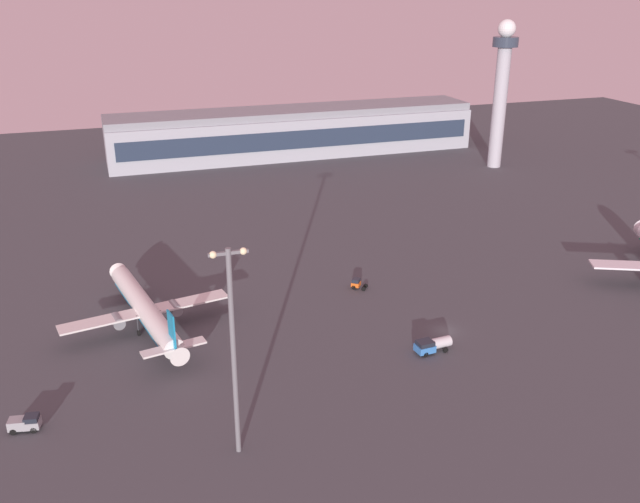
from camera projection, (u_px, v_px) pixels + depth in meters
name	position (u px, v px, depth m)	size (l,w,h in m)	color
ground_plane	(445.00, 331.00, 120.29)	(416.00, 416.00, 0.00)	#424449
terminal_building	(294.00, 132.00, 240.92)	(129.12, 22.40, 16.40)	#9EA3AD
control_tower	(501.00, 85.00, 217.96)	(8.00, 8.00, 46.93)	#A8A8B2
airplane_far_stand	(146.00, 310.00, 119.78)	(30.04, 38.39, 9.89)	silver
maintenance_van	(25.00, 423.00, 93.22)	(4.42, 2.67, 2.25)	gray
fuel_truck	(432.00, 345.00, 112.93)	(6.44, 2.80, 2.35)	#3372BF
pushback_tug	(357.00, 283.00, 136.65)	(3.52, 3.33, 2.05)	#D85919
apron_light_central	(233.00, 342.00, 83.54)	(4.80, 0.90, 28.72)	slate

